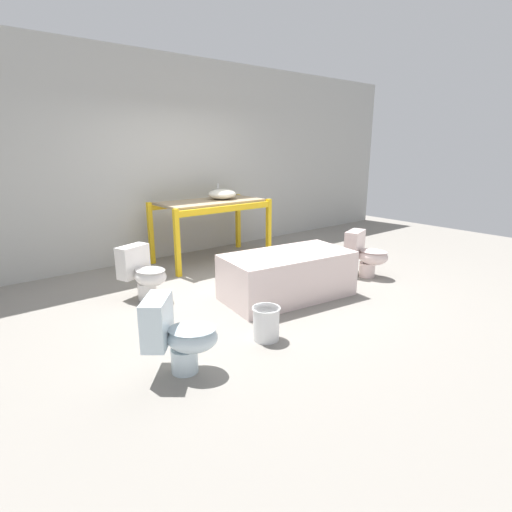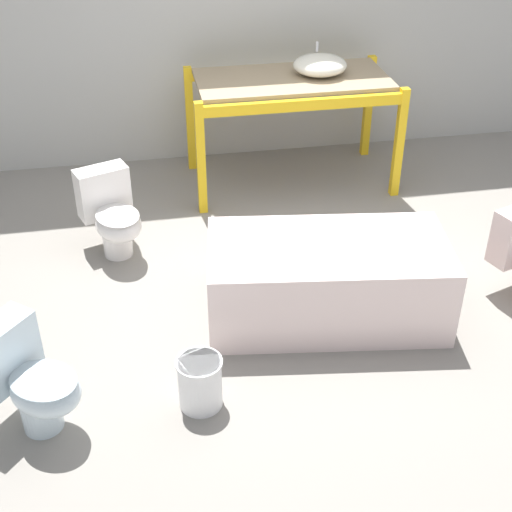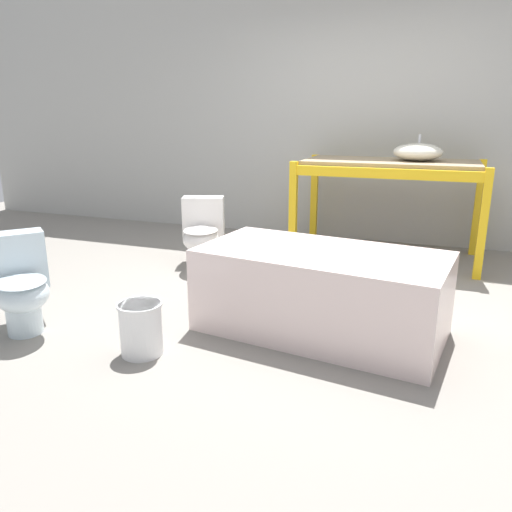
% 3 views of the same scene
% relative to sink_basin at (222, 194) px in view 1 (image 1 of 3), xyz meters
% --- Properties ---
extents(ground_plane, '(12.00, 12.00, 0.00)m').
position_rel_sink_basin_xyz_m(ground_plane, '(-0.57, -1.47, -1.06)').
color(ground_plane, gray).
extents(warehouse_wall_rear, '(10.80, 0.08, 3.20)m').
position_rel_sink_basin_xyz_m(warehouse_wall_rear, '(-0.57, 0.69, 0.54)').
color(warehouse_wall_rear, '#ADADA8').
rests_on(warehouse_wall_rear, ground_plane).
extents(shelving_rack, '(1.77, 0.93, 0.98)m').
position_rel_sink_basin_xyz_m(shelving_rack, '(-0.24, -0.03, -0.22)').
color(shelving_rack, yellow).
rests_on(shelving_rack, ground_plane).
extents(sink_basin, '(0.46, 0.43, 0.24)m').
position_rel_sink_basin_xyz_m(sink_basin, '(0.00, 0.00, 0.00)').
color(sink_basin, silver).
rests_on(sink_basin, shelving_rack).
extents(bathtub_main, '(1.66, 1.00, 0.56)m').
position_rel_sink_basin_xyz_m(bathtub_main, '(-0.44, -2.02, -0.74)').
color(bathtub_main, silver).
rests_on(bathtub_main, ground_plane).
extents(toilet_near, '(0.67, 0.65, 0.65)m').
position_rel_sink_basin_xyz_m(toilet_near, '(-2.31, -2.71, -0.72)').
color(toilet_near, silver).
rests_on(toilet_near, ground_plane).
extents(toilet_far, '(0.54, 0.67, 0.65)m').
position_rel_sink_basin_xyz_m(toilet_far, '(-1.83, -0.96, -0.72)').
color(toilet_far, white).
rests_on(toilet_far, ground_plane).
extents(toilet_extra, '(0.53, 0.66, 0.65)m').
position_rel_sink_basin_xyz_m(toilet_extra, '(0.99, -2.12, -0.72)').
color(toilet_extra, silver).
rests_on(toilet_extra, ground_plane).
extents(bucket_white, '(0.27, 0.27, 0.33)m').
position_rel_sink_basin_xyz_m(bucket_white, '(-1.38, -2.72, -0.89)').
color(bucket_white, white).
rests_on(bucket_white, ground_plane).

